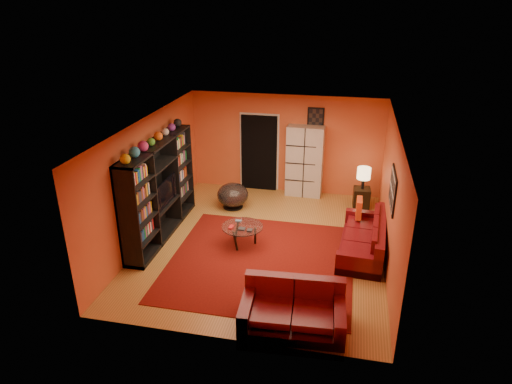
% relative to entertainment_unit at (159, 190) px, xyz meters
% --- Properties ---
extents(floor, '(6.00, 6.00, 0.00)m').
position_rel_entertainment_unit_xyz_m(floor, '(2.27, 0.00, -1.05)').
color(floor, olive).
rests_on(floor, ground).
extents(ceiling, '(6.00, 6.00, 0.00)m').
position_rel_entertainment_unit_xyz_m(ceiling, '(2.27, 0.00, 1.55)').
color(ceiling, white).
rests_on(ceiling, wall_back).
extents(wall_back, '(6.00, 0.00, 6.00)m').
position_rel_entertainment_unit_xyz_m(wall_back, '(2.27, 3.00, 0.25)').
color(wall_back, '#CC542C').
rests_on(wall_back, floor).
extents(wall_front, '(6.00, 0.00, 6.00)m').
position_rel_entertainment_unit_xyz_m(wall_front, '(2.27, -3.00, 0.25)').
color(wall_front, '#CC542C').
rests_on(wall_front, floor).
extents(wall_left, '(0.00, 6.00, 6.00)m').
position_rel_entertainment_unit_xyz_m(wall_left, '(-0.23, 0.00, 0.25)').
color(wall_left, '#CC542C').
rests_on(wall_left, floor).
extents(wall_right, '(0.00, 6.00, 6.00)m').
position_rel_entertainment_unit_xyz_m(wall_right, '(4.78, 0.00, 0.25)').
color(wall_right, '#CC542C').
rests_on(wall_right, floor).
extents(rug, '(3.60, 3.60, 0.01)m').
position_rel_entertainment_unit_xyz_m(rug, '(2.38, -0.70, -1.04)').
color(rug, '#510C09').
rests_on(rug, floor).
extents(doorway, '(0.95, 0.10, 2.04)m').
position_rel_entertainment_unit_xyz_m(doorway, '(1.57, 2.96, -0.03)').
color(doorway, black).
rests_on(doorway, floor).
extents(wall_art_right, '(0.03, 1.00, 0.70)m').
position_rel_entertainment_unit_xyz_m(wall_art_right, '(4.75, -0.30, 0.55)').
color(wall_art_right, black).
rests_on(wall_art_right, wall_right).
extents(wall_art_back, '(0.42, 0.03, 0.52)m').
position_rel_entertainment_unit_xyz_m(wall_art_back, '(3.02, 2.98, 1.00)').
color(wall_art_back, black).
rests_on(wall_art_back, wall_back).
extents(entertainment_unit, '(0.45, 3.00, 2.10)m').
position_rel_entertainment_unit_xyz_m(entertainment_unit, '(0.00, 0.00, 0.00)').
color(entertainment_unit, black).
rests_on(entertainment_unit, floor).
extents(tv, '(0.97, 0.13, 0.56)m').
position_rel_entertainment_unit_xyz_m(tv, '(0.05, 0.02, -0.05)').
color(tv, black).
rests_on(tv, entertainment_unit).
extents(sofa, '(1.00, 2.16, 0.85)m').
position_rel_entertainment_unit_xyz_m(sofa, '(4.41, 0.12, -0.76)').
color(sofa, '#530B12').
rests_on(sofa, rug).
extents(loveseat, '(1.70, 1.08, 0.85)m').
position_rel_entertainment_unit_xyz_m(loveseat, '(3.23, -2.41, -0.77)').
color(loveseat, '#530B12').
rests_on(loveseat, rug).
extents(throw_pillow, '(0.12, 0.42, 0.42)m').
position_rel_entertainment_unit_xyz_m(throw_pillow, '(4.22, 0.88, -0.42)').
color(throw_pillow, '#EE4D1A').
rests_on(throw_pillow, sofa).
extents(coffee_table, '(0.87, 0.87, 0.43)m').
position_rel_entertainment_unit_xyz_m(coffee_table, '(1.85, -0.13, -0.66)').
color(coffee_table, silver).
rests_on(coffee_table, floor).
extents(storage_cabinet, '(0.95, 0.45, 1.87)m').
position_rel_entertainment_unit_xyz_m(storage_cabinet, '(2.81, 2.80, -0.12)').
color(storage_cabinet, beige).
rests_on(storage_cabinet, floor).
extents(bowl_chair, '(0.78, 0.78, 0.63)m').
position_rel_entertainment_unit_xyz_m(bowl_chair, '(1.18, 1.63, -0.71)').
color(bowl_chair, black).
rests_on(bowl_chair, floor).
extents(side_table, '(0.42, 0.42, 0.50)m').
position_rel_entertainment_unit_xyz_m(side_table, '(4.31, 2.32, -0.80)').
color(side_table, black).
rests_on(side_table, floor).
extents(table_lamp, '(0.33, 0.33, 0.55)m').
position_rel_entertainment_unit_xyz_m(table_lamp, '(4.31, 2.32, -0.16)').
color(table_lamp, black).
rests_on(table_lamp, side_table).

